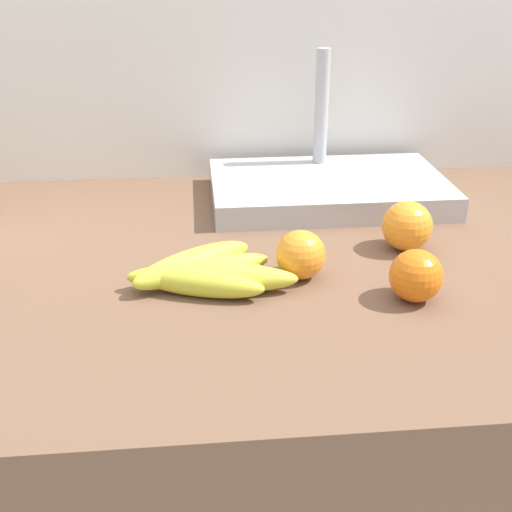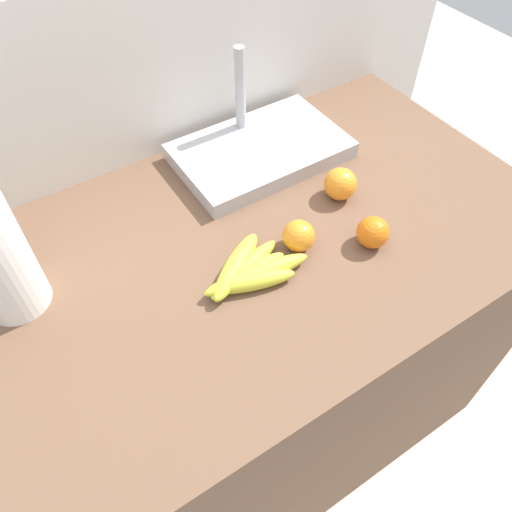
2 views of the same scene
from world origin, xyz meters
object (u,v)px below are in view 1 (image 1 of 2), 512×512
at_px(orange_right, 407,226).
at_px(orange_far_right, 416,276).
at_px(sink_basin, 328,186).
at_px(banana_bunch, 203,274).
at_px(orange_front, 301,255).

xyz_separation_m(orange_right, orange_far_right, (-0.03, -0.14, -0.00)).
bearing_deg(sink_basin, orange_far_right, -83.81).
distance_m(banana_bunch, sink_basin, 0.37).
bearing_deg(orange_right, sink_basin, 109.09).
relative_size(orange_far_right, sink_basin, 0.17).
bearing_deg(orange_front, banana_bunch, -173.42).
bearing_deg(sink_basin, orange_front, -108.03).
height_order(banana_bunch, orange_front, orange_front).
height_order(banana_bunch, sink_basin, sink_basin).
xyz_separation_m(orange_right, orange_front, (-0.16, -0.07, -0.00)).
bearing_deg(banana_bunch, sink_basin, 53.45).
height_order(banana_bunch, orange_right, orange_right).
xyz_separation_m(orange_far_right, sink_basin, (-0.04, 0.35, -0.01)).
xyz_separation_m(banana_bunch, orange_far_right, (0.26, -0.06, 0.01)).
distance_m(orange_far_right, orange_front, 0.15).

